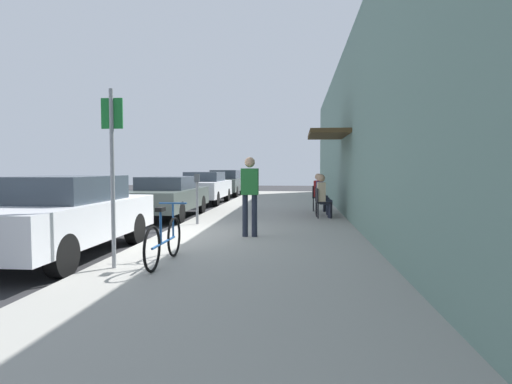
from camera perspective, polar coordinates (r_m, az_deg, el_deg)
name	(u,v)px	position (r m, az deg, el deg)	size (l,w,h in m)	color
ground_plane	(160,239)	(9.69, -12.96, -6.23)	(60.00, 60.00, 0.00)	#2D2D30
sidewalk_slab	(266,225)	(11.19, 1.42, -4.58)	(4.50, 32.00, 0.12)	#9E9B93
building_facade	(359,126)	(11.23, 13.87, 8.68)	(1.40, 32.00, 5.33)	gray
parked_car_0	(63,215)	(8.23, -24.83, -2.85)	(1.80, 4.40, 1.44)	silver
parked_car_1	(167,196)	(13.70, -12.06, -0.53)	(1.80, 4.40, 1.32)	#47514C
parked_car_2	(204,187)	(18.95, -7.04, 0.67)	(1.80, 4.40, 1.43)	silver
parked_car_3	(225,183)	(24.34, -4.19, 1.28)	(1.80, 4.40, 1.50)	#47514C
parking_meter	(197,195)	(11.07, -8.03, -0.40)	(0.12, 0.10, 1.32)	slate
street_sign	(112,164)	(6.41, -18.98, 3.62)	(0.32, 0.06, 2.60)	gray
bicycle_0	(164,240)	(6.57, -12.42, -6.46)	(0.46, 1.71, 0.90)	black
cafe_chair_0	(321,201)	(12.52, 8.87, -1.20)	(0.47, 0.47, 0.87)	black
seated_patron_0	(323,194)	(12.52, 9.15, -0.32)	(0.44, 0.38, 1.29)	#232838
cafe_chair_1	(320,199)	(13.39, 8.66, -0.91)	(0.45, 0.45, 0.87)	black
seated_patron_1	(322,193)	(13.38, 8.93, -0.10)	(0.43, 0.37, 1.29)	#232838
cafe_chair_2	(318,196)	(14.51, 8.45, -0.60)	(0.55, 0.55, 0.87)	black
seated_patron_2	(320,191)	(14.48, 8.68, 0.15)	(0.51, 0.46, 1.29)	#232838
pedestrian_standing	(250,190)	(8.90, -0.86, 0.27)	(0.36, 0.22, 1.70)	#232838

